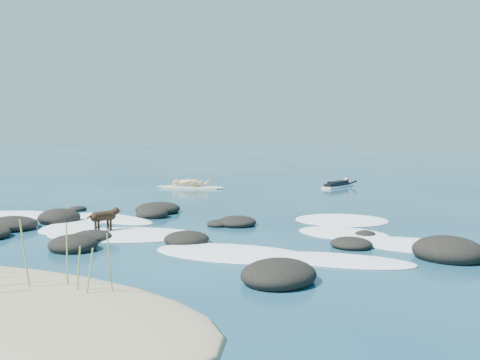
% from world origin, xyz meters
% --- Properties ---
extents(ground, '(160.00, 160.00, 0.00)m').
position_xyz_m(ground, '(0.00, 0.00, 0.00)').
color(ground, '#0A2642').
rests_on(ground, ground).
extents(reef_rocks, '(15.00, 7.97, 0.62)m').
position_xyz_m(reef_rocks, '(-0.98, -2.26, 0.11)').
color(reef_rocks, black).
rests_on(reef_rocks, ground).
extents(breaking_foam, '(16.04, 7.69, 0.12)m').
position_xyz_m(breaking_foam, '(1.12, -1.19, 0.01)').
color(breaking_foam, white).
rests_on(breaking_foam, ground).
extents(standing_surfer_rig, '(3.17, 1.06, 1.81)m').
position_xyz_m(standing_surfer_rig, '(-4.52, 8.52, 0.71)').
color(standing_surfer_rig, '#FDFACB').
rests_on(standing_surfer_rig, ground).
extents(paddling_surfer_rig, '(1.37, 2.42, 0.42)m').
position_xyz_m(paddling_surfer_rig, '(1.76, 11.60, 0.14)').
color(paddling_surfer_rig, white).
rests_on(paddling_surfer_rig, ground).
extents(dog, '(0.49, 1.00, 0.66)m').
position_xyz_m(dog, '(-1.40, -2.27, 0.44)').
color(dog, black).
rests_on(dog, ground).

